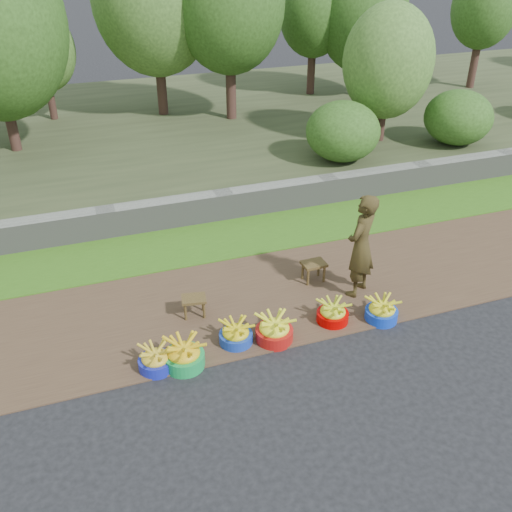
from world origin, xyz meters
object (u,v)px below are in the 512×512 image
object	(u,v)px
vendor_woman	(361,246)
stool_left	(194,301)
basin_e	(333,313)
basin_c	(236,334)
basin_f	(382,311)
basin_a	(156,359)
basin_b	(184,355)
stool_right	(314,266)
basin_d	(274,330)

from	to	relation	value
vendor_woman	stool_left	bearing A→B (deg)	-42.10
basin_e	vendor_woman	distance (m)	1.12
basin_c	basin_f	size ratio (longest dim) A/B	0.97
basin_a	basin_b	bearing A→B (deg)	-9.63
basin_a	stool_right	world-z (taller)	stool_right
basin_b	basin_f	size ratio (longest dim) A/B	1.13
stool_left	stool_right	distance (m)	2.06
basin_b	stool_right	world-z (taller)	basin_b
basin_a	basin_c	bearing A→B (deg)	7.53
basin_d	basin_e	xyz separation A→B (m)	(0.95, 0.11, -0.02)
basin_f	basin_c	bearing A→B (deg)	174.95
basin_f	basin_b	bearing A→B (deg)	-179.61
stool_right	basin_c	bearing A→B (deg)	-146.83
basin_d	stool_left	world-z (taller)	basin_d
basin_b	vendor_woman	world-z (taller)	vendor_woman
basin_d	basin_b	bearing A→B (deg)	-175.72
basin_e	stool_right	distance (m)	1.11
basin_c	basin_d	bearing A→B (deg)	-12.35
basin_a	vendor_woman	world-z (taller)	vendor_woman
basin_c	vendor_woman	world-z (taller)	vendor_woman
basin_a	basin_d	distance (m)	1.66
basin_b	stool_left	bearing A→B (deg)	68.76
vendor_woman	basin_b	bearing A→B (deg)	-21.98
basin_a	basin_f	bearing A→B (deg)	-0.71
basin_b	stool_left	size ratio (longest dim) A/B	1.36
basin_f	basin_d	bearing A→B (deg)	177.32
basin_c	basin_d	distance (m)	0.53
basin_a	basin_f	world-z (taller)	basin_f
basin_e	vendor_woman	size ratio (longest dim) A/B	0.28
stool_right	vendor_woman	distance (m)	0.92
stool_left	stool_right	xyz separation A→B (m)	(2.04, 0.28, 0.01)
basin_a	basin_e	xyz separation A→B (m)	(2.60, 0.15, 0.00)
stool_left	basin_c	bearing A→B (deg)	-64.32
basin_e	vendor_woman	bearing A→B (deg)	38.81
basin_c	basin_b	bearing A→B (deg)	-164.75
basin_a	basin_d	bearing A→B (deg)	1.24
basin_c	stool_left	size ratio (longest dim) A/B	1.17
stool_left	vendor_woman	world-z (taller)	vendor_woman
basin_e	stool_right	world-z (taller)	stool_right
basin_b	vendor_woman	bearing A→B (deg)	14.55
stool_left	vendor_woman	xyz separation A→B (m)	(2.54, -0.25, 0.58)
basin_c	basin_d	size ratio (longest dim) A/B	0.88
basin_b	basin_a	bearing A→B (deg)	170.37
basin_e	basin_f	size ratio (longest dim) A/B	0.97
basin_c	basin_f	world-z (taller)	basin_f
basin_a	basin_d	world-z (taller)	basin_d
basin_f	stool_left	distance (m)	2.73
basin_d	basin_f	xyz separation A→B (m)	(1.64, -0.08, -0.02)
basin_a	basin_c	xyz separation A→B (m)	(1.13, 0.15, 0.00)
basin_d	stool_left	distance (m)	1.29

